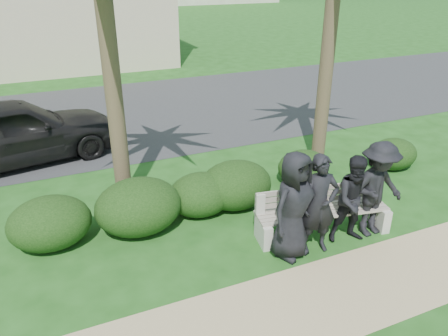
{
  "coord_description": "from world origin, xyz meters",
  "views": [
    {
      "loc": [
        -3.42,
        -5.76,
        4.44
      ],
      "look_at": [
        -0.46,
        1.0,
        0.99
      ],
      "focal_mm": 35.0,
      "sensor_mm": 36.0,
      "label": 1
    }
  ],
  "objects": [
    {
      "name": "footpath",
      "position": [
        0.0,
        -1.8,
        0.0
      ],
      "size": [
        30.0,
        1.6,
        0.01
      ],
      "primitive_type": "cube",
      "color": "tan",
      "rests_on": "ground"
    },
    {
      "name": "hedge_b",
      "position": [
        -2.09,
        1.11,
        0.51
      ],
      "size": [
        1.57,
        1.3,
        1.02
      ],
      "primitive_type": "ellipsoid",
      "color": "black",
      "rests_on": "ground"
    },
    {
      "name": "man_a",
      "position": [
        0.04,
        -0.64,
        0.92
      ],
      "size": [
        1.05,
        0.86,
        1.85
      ],
      "primitive_type": "imported",
      "rotation": [
        0.0,
        0.0,
        0.34
      ],
      "color": "black",
      "rests_on": "ground"
    },
    {
      "name": "man_d",
      "position": [
        1.7,
        -0.68,
        0.89
      ],
      "size": [
        1.18,
        0.72,
        1.77
      ],
      "primitive_type": "imported",
      "rotation": [
        0.0,
        0.0,
        0.06
      ],
      "color": "black",
      "rests_on": "ground"
    },
    {
      "name": "hedge_e",
      "position": [
        1.71,
        1.57,
        0.38
      ],
      "size": [
        1.16,
        0.96,
        0.76
      ],
      "primitive_type": "ellipsoid",
      "color": "black",
      "rests_on": "ground"
    },
    {
      "name": "man_b",
      "position": [
        0.5,
        -0.7,
        0.87
      ],
      "size": [
        0.71,
        0.53,
        1.75
      ],
      "primitive_type": "imported",
      "rotation": [
        0.0,
        0.0,
        -0.19
      ],
      "color": "black",
      "rests_on": "ground"
    },
    {
      "name": "hedge_a",
      "position": [
        -3.6,
        1.25,
        0.46
      ],
      "size": [
        1.4,
        1.16,
        0.91
      ],
      "primitive_type": "ellipsoid",
      "color": "black",
      "rests_on": "ground"
    },
    {
      "name": "man_c",
      "position": [
        1.24,
        -0.71,
        0.8
      ],
      "size": [
        0.9,
        0.78,
        1.6
      ],
      "primitive_type": "imported",
      "rotation": [
        0.0,
        0.0,
        -0.25
      ],
      "color": "black",
      "rests_on": "ground"
    },
    {
      "name": "car_a",
      "position": [
        -4.07,
        5.28,
        0.8
      ],
      "size": [
        4.94,
        2.68,
        1.59
      ],
      "primitive_type": "imported",
      "rotation": [
        0.0,
        0.0,
        1.75
      ],
      "color": "black",
      "rests_on": "ground"
    },
    {
      "name": "park_bench",
      "position": [
        0.88,
        -0.33,
        0.38
      ],
      "size": [
        2.5,
        0.96,
        0.84
      ],
      "rotation": [
        0.0,
        0.0,
        -0.17
      ],
      "color": "gray",
      "rests_on": "ground"
    },
    {
      "name": "hedge_d",
      "position": [
        -0.1,
        1.23,
        0.48
      ],
      "size": [
        1.48,
        1.22,
        0.96
      ],
      "primitive_type": "ellipsoid",
      "color": "black",
      "rests_on": "ground"
    },
    {
      "name": "hedge_f",
      "position": [
        4.1,
        1.35,
        0.37
      ],
      "size": [
        1.14,
        0.94,
        0.74
      ],
      "primitive_type": "ellipsoid",
      "color": "black",
      "rests_on": "ground"
    },
    {
      "name": "ground",
      "position": [
        0.0,
        0.0,
        0.0
      ],
      "size": [
        160.0,
        160.0,
        0.0
      ],
      "primitive_type": "plane",
      "color": "#1C4915",
      "rests_on": "ground"
    },
    {
      "name": "hedge_c",
      "position": [
        -0.85,
        1.24,
        0.42
      ],
      "size": [
        1.28,
        1.06,
        0.84
      ],
      "primitive_type": "ellipsoid",
      "color": "black",
      "rests_on": "ground"
    },
    {
      "name": "asphalt_street",
      "position": [
        0.0,
        8.0,
        0.0
      ],
      "size": [
        160.0,
        8.0,
        0.01
      ],
      "primitive_type": "cube",
      "color": "#2D2D30",
      "rests_on": "ground"
    }
  ]
}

